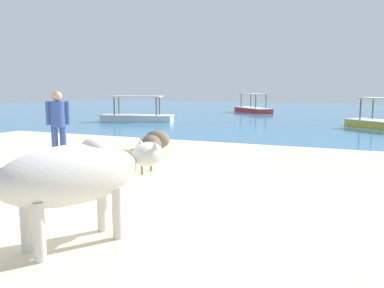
% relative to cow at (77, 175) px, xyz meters
% --- Properties ---
extents(sand_beach, '(18.00, 14.00, 0.04)m').
position_rel_cow_xyz_m(sand_beach, '(-0.75, 1.38, -0.79)').
color(sand_beach, beige).
rests_on(sand_beach, ground).
extents(water_surface, '(60.00, 36.00, 0.03)m').
position_rel_cow_xyz_m(water_surface, '(-0.75, 23.38, -0.81)').
color(water_surface, teal).
rests_on(water_surface, ground).
extents(cow, '(1.23, 2.06, 1.17)m').
position_rel_cow_xyz_m(cow, '(0.00, 0.00, 0.00)').
color(cow, beige).
rests_on(cow, sand_beach).
extents(low_bench_table, '(0.76, 0.45, 0.41)m').
position_rel_cow_xyz_m(low_bench_table, '(-1.49, 3.51, -0.43)').
color(low_bench_table, olive).
rests_on(low_bench_table, sand_beach).
extents(bottle, '(0.07, 0.07, 0.30)m').
position_rel_cow_xyz_m(bottle, '(-1.32, 3.60, -0.25)').
color(bottle, brown).
rests_on(bottle, low_bench_table).
extents(person_standing, '(0.41, 0.36, 1.62)m').
position_rel_cow_xyz_m(person_standing, '(-3.49, 3.65, 0.18)').
color(person_standing, '#334C99').
rests_on(person_standing, sand_beach).
extents(shore_rock_large, '(0.84, 0.91, 0.51)m').
position_rel_cow_xyz_m(shore_rock_large, '(-2.13, 5.44, -0.51)').
color(shore_rock_large, '#6B5B4C').
rests_on(shore_rock_large, sand_beach).
extents(shore_rock_medium, '(1.04, 1.00, 0.52)m').
position_rel_cow_xyz_m(shore_rock_medium, '(-2.50, 6.47, -0.51)').
color(shore_rock_medium, '#756651').
rests_on(shore_rock_medium, sand_beach).
extents(boat_red, '(3.35, 3.47, 1.29)m').
position_rel_cow_xyz_m(boat_red, '(-4.39, 23.88, -0.52)').
color(boat_red, '#C63833').
rests_on(boat_red, water_surface).
extents(boat_white, '(3.85, 2.12, 1.29)m').
position_rel_cow_xyz_m(boat_white, '(-7.91, 14.34, -0.52)').
color(boat_white, white).
rests_on(boat_white, water_surface).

